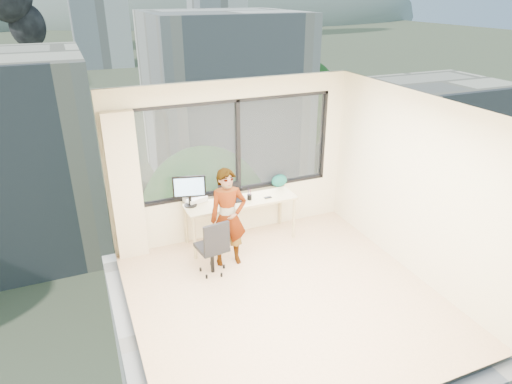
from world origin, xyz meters
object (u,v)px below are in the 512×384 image
desk (240,220)px  laptop (232,194)px  chair (212,245)px  game_console (195,198)px  handbag (279,181)px  monitor (190,191)px  person (228,218)px

desk → laptop: 0.51m
desk → chair: chair is taller
game_console → handbag: (1.49, -0.00, 0.07)m
desk → chair: bearing=-135.1°
monitor → laptop: (0.67, -0.07, -0.13)m
desk → monitor: 1.02m
desk → handbag: bearing=15.5°
game_console → monitor: bearing=-145.2°
chair → desk: bearing=37.2°
chair → laptop: bearing=43.5°
game_console → laptop: size_ratio=0.83×
chair → monitor: 0.97m
desk → game_console: game_console is taller
chair → person: person is taller
chair → person: 0.47m
person → monitor: bearing=128.6°
laptop → handbag: laptop is taller
laptop → handbag: size_ratio=1.37×
game_console → chair: bearing=-109.2°
monitor → game_console: bearing=65.6°
desk → handbag: (0.80, 0.22, 0.48)m
person → handbag: person is taller
chair → handbag: (1.52, 0.94, 0.41)m
game_console → laptop: bearing=-38.3°
person → handbag: bearing=39.6°
chair → laptop: 1.02m
desk → laptop: laptop is taller
person → handbag: (1.20, 0.78, 0.10)m
monitor → laptop: size_ratio=1.30×
desk → game_console: size_ratio=5.59×
desk → person: bearing=-125.8°
chair → handbag: bearing=24.0°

